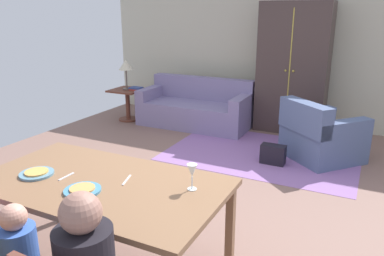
{
  "coord_description": "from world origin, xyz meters",
  "views": [
    {
      "loc": [
        1.44,
        -3.09,
        1.92
      ],
      "look_at": [
        -0.1,
        0.01,
        0.85
      ],
      "focal_mm": 34.92,
      "sensor_mm": 36.0,
      "label": 1
    }
  ],
  "objects": [
    {
      "name": "dining_table",
      "position": [
        -0.25,
        -1.19,
        0.69
      ],
      "size": [
        1.81,
        1.0,
        0.76
      ],
      "color": "brown",
      "rests_on": "ground_plane"
    },
    {
      "name": "book_upper",
      "position": [
        -2.42,
        2.43,
        0.62
      ],
      "size": [
        0.22,
        0.16,
        0.03
      ],
      "primitive_type": "cube",
      "color": "#314589",
      "rests_on": "book_lower"
    },
    {
      "name": "wine_glass",
      "position": [
        0.41,
        -1.01,
        0.89
      ],
      "size": [
        0.07,
        0.07,
        0.19
      ],
      "color": "silver",
      "rests_on": "dining_table"
    },
    {
      "name": "ground_plane",
      "position": [
        0.0,
        0.43,
        -0.01
      ],
      "size": [
        6.87,
        6.06,
        0.02
      ],
      "primitive_type": "cube",
      "color": "#805F54"
    },
    {
      "name": "table_lamp",
      "position": [
        -2.61,
        2.41,
        1.01
      ],
      "size": [
        0.26,
        0.26,
        0.54
      ],
      "color": "brown",
      "rests_on": "side_table"
    },
    {
      "name": "fork",
      "position": [
        -0.52,
        -1.24,
        0.76
      ],
      "size": [
        0.02,
        0.15,
        0.01
      ],
      "primitive_type": "cube",
      "rotation": [
        0.0,
        0.0,
        -0.01
      ],
      "color": "silver",
      "rests_on": "dining_table"
    },
    {
      "name": "back_wall",
      "position": [
        0.0,
        3.51,
        1.35
      ],
      "size": [
        6.87,
        0.1,
        2.7
      ],
      "primitive_type": "cube",
      "color": "beige",
      "rests_on": "ground_plane"
    },
    {
      "name": "knife",
      "position": [
        -0.08,
        -1.09,
        0.76
      ],
      "size": [
        0.06,
        0.17,
        0.01
      ],
      "primitive_type": "cube",
      "rotation": [
        0.0,
        0.0,
        0.29
      ],
      "color": "silver",
      "rests_on": "dining_table"
    },
    {
      "name": "plate_near_man",
      "position": [
        -0.75,
        -1.31,
        0.77
      ],
      "size": [
        0.25,
        0.25,
        0.02
      ],
      "primitive_type": "cylinder",
      "color": "slate",
      "rests_on": "dining_table"
    },
    {
      "name": "book_lower",
      "position": [
        -2.41,
        2.42,
        0.59
      ],
      "size": [
        0.22,
        0.16,
        0.03
      ],
      "primitive_type": "cube",
      "color": "#9F342C",
      "rests_on": "side_table"
    },
    {
      "name": "couch",
      "position": [
        -1.34,
        2.67,
        0.3
      ],
      "size": [
        1.93,
        0.86,
        0.82
      ],
      "color": "gray",
      "rests_on": "ground_plane"
    },
    {
      "name": "pizza_near_man",
      "position": [
        -0.75,
        -1.31,
        0.78
      ],
      "size": [
        0.17,
        0.17,
        0.01
      ],
      "primitive_type": "cylinder",
      "color": "gold",
      "rests_on": "plate_near_man"
    },
    {
      "name": "pizza_near_child",
      "position": [
        -0.25,
        -1.37,
        0.78
      ],
      "size": [
        0.17,
        0.17,
        0.01
      ],
      "primitive_type": "cylinder",
      "color": "#E6924C",
      "rests_on": "plate_near_child"
    },
    {
      "name": "area_rug",
      "position": [
        0.13,
        1.81,
        0.0
      ],
      "size": [
        2.6,
        1.8,
        0.01
      ],
      "primitive_type": "cube",
      "color": "#8E62A0",
      "rests_on": "ground_plane"
    },
    {
      "name": "plate_near_child",
      "position": [
        -0.25,
        -1.37,
        0.77
      ],
      "size": [
        0.25,
        0.25,
        0.02
      ],
      "primitive_type": "cylinder",
      "color": "teal",
      "rests_on": "dining_table"
    },
    {
      "name": "handbag",
      "position": [
        0.36,
        1.51,
        0.13
      ],
      "size": [
        0.32,
        0.16,
        0.26
      ],
      "primitive_type": "cube",
      "color": "black",
      "rests_on": "ground_plane"
    },
    {
      "name": "armoire",
      "position": [
        0.21,
        3.12,
        1.05
      ],
      "size": [
        1.1,
        0.59,
        2.1
      ],
      "color": "#423330",
      "rests_on": "ground_plane"
    },
    {
      "name": "armchair",
      "position": [
        0.87,
        1.97,
        0.32
      ],
      "size": [
        1.21,
        1.21,
        0.82
      ],
      "color": "slate",
      "rests_on": "ground_plane"
    },
    {
      "name": "side_table",
      "position": [
        -2.61,
        2.41,
        0.38
      ],
      "size": [
        0.56,
        0.56,
        0.58
      ],
      "color": "brown",
      "rests_on": "ground_plane"
    }
  ]
}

